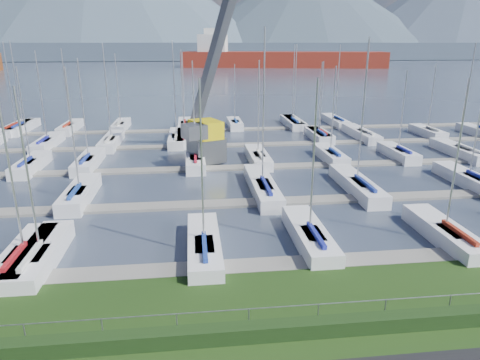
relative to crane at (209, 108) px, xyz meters
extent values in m
cube|color=#3A4355|center=(1.22, 230.24, -5.73)|extent=(800.00, 540.00, 0.20)
cube|color=#1B3212|center=(1.22, -30.16, -4.98)|extent=(80.00, 0.70, 0.70)
cylinder|color=gray|center=(1.22, -29.76, -4.13)|extent=(80.00, 0.04, 0.04)
cube|color=#435162|center=(1.22, 300.24, 0.67)|extent=(900.00, 80.00, 12.00)
cone|color=#3D4B59|center=(111.22, 380.24, 37.17)|extent=(300.00, 300.00, 85.00)
cone|color=#434F62|center=(281.22, 390.24, 44.67)|extent=(320.00, 320.00, 100.00)
cube|color=gray|center=(1.22, -23.76, -5.55)|extent=(90.00, 1.60, 0.25)
cube|color=slate|center=(1.22, -13.76, -5.55)|extent=(90.00, 1.60, 0.25)
cube|color=slate|center=(1.22, -3.76, -5.55)|extent=(90.00, 1.60, 0.25)
cube|color=slate|center=(1.22, 6.24, -5.55)|extent=(90.00, 1.60, 0.25)
cube|color=gray|center=(1.22, 16.24, -5.55)|extent=(90.00, 1.60, 0.25)
cube|color=#53575B|center=(-0.46, -1.23, -4.13)|extent=(4.17, 4.17, 2.60)
cube|color=yellow|center=(-0.46, -1.23, -2.03)|extent=(3.69, 4.13, 1.80)
cube|color=#5B5E63|center=(1.34, 3.27, 6.97)|extent=(6.83, 10.02, 19.89)
cube|color=#55585C|center=(-1.66, -3.23, -1.83)|extent=(2.68, 2.79, 1.40)
cube|color=maroon|center=(46.05, 180.12, -2.83)|extent=(105.09, 37.28, 10.00)
cube|color=silver|center=(10.46, 186.99, 4.67)|extent=(16.40, 16.40, 12.00)
cube|color=silver|center=(10.46, 186.99, 11.67)|extent=(9.37, 9.37, 4.00)
camera|label=1|loc=(-1.88, -44.96, 6.46)|focal=32.00mm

